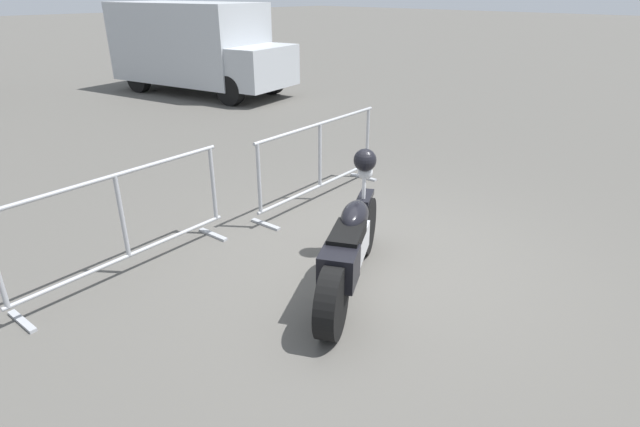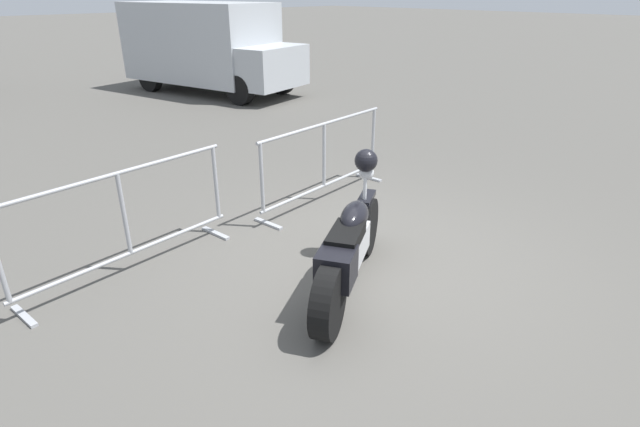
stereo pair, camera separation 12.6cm
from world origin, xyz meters
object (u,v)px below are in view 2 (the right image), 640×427
at_px(motorcycle, 350,245).
at_px(crowd_barrier_far, 324,160).
at_px(crowd_barrier_near, 125,221).
at_px(delivery_van, 207,45).

relative_size(motorcycle, crowd_barrier_far, 0.81).
distance_m(motorcycle, crowd_barrier_near, 2.21).
bearing_deg(motorcycle, crowd_barrier_near, 98.02).
distance_m(motorcycle, crowd_barrier_far, 2.22).
height_order(motorcycle, crowd_barrier_near, motorcycle).
xyz_separation_m(motorcycle, crowd_barrier_near, (-1.36, 1.74, 0.10)).
xyz_separation_m(motorcycle, crowd_barrier_far, (1.36, 1.74, 0.10)).
bearing_deg(motorcycle, delivery_van, 34.71).
distance_m(crowd_barrier_far, delivery_van, 8.42).
bearing_deg(crowd_barrier_near, delivery_van, 52.96).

